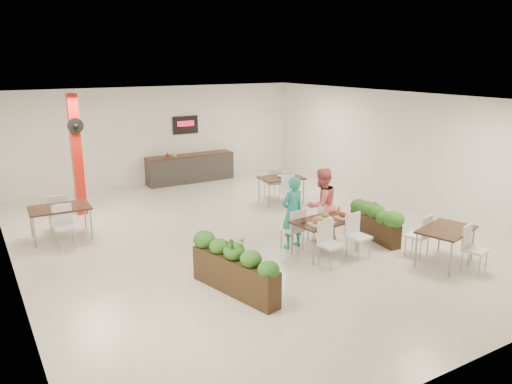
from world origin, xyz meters
TOP-DOWN VIEW (x-y plane):
  - ground at (0.00, 0.00)m, footprint 12.00×12.00m
  - room_shell at (0.00, 0.00)m, footprint 10.10×12.10m
  - red_column at (-3.00, 3.79)m, footprint 0.40×0.41m
  - service_counter at (1.00, 5.65)m, footprint 3.00×0.64m
  - main_table at (0.86, -1.79)m, footprint 1.47×1.73m
  - diner_man at (0.47, -1.13)m, footprint 0.62×0.44m
  - diner_woman at (1.27, -1.13)m, footprint 0.89×0.73m
  - planter_left at (-1.70, -2.48)m, footprint 0.80×2.04m
  - planter_right at (2.42, -1.69)m, footprint 0.57×1.69m
  - side_table_a at (-3.82, 2.09)m, footprint 1.37×1.63m
  - side_table_b at (2.25, 1.97)m, footprint 1.31×1.66m
  - side_table_c at (2.61, -3.49)m, footprint 1.41×1.67m

SIDE VIEW (x-z plane):
  - ground at x=0.00m, z-range 0.00..0.00m
  - planter_right at x=2.42m, z-range 0.04..0.92m
  - service_counter at x=1.00m, z-range -0.61..1.59m
  - planter_left at x=-1.70m, z-range -0.02..1.07m
  - side_table_c at x=2.61m, z-range 0.17..1.09m
  - side_table_b at x=2.25m, z-range 0.17..1.09m
  - main_table at x=0.86m, z-range 0.17..1.10m
  - side_table_a at x=-3.82m, z-range 0.18..1.10m
  - diner_man at x=0.47m, z-range 0.00..1.61m
  - diner_woman at x=1.27m, z-range 0.00..1.70m
  - red_column at x=-3.00m, z-range 0.04..3.24m
  - room_shell at x=0.00m, z-range 0.40..3.62m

